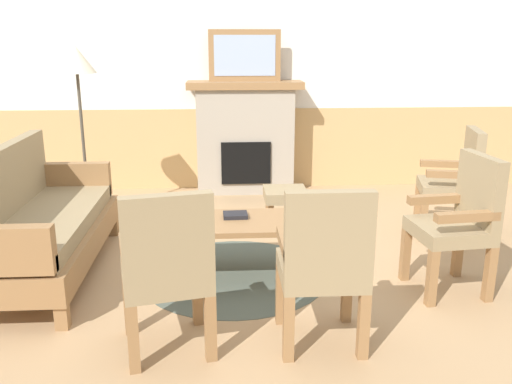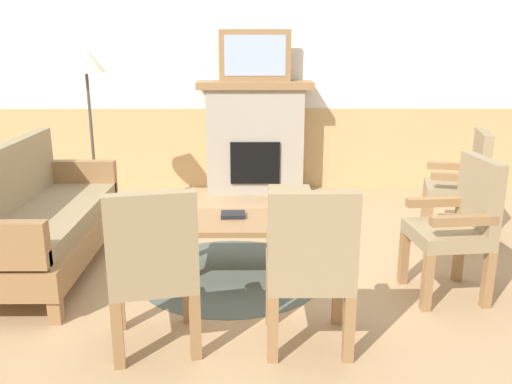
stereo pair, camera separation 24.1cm
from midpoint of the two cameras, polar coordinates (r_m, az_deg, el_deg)
ground_plane at (r=4.23m, az=-1.35°, el=-8.49°), size 14.00×14.00×0.00m
wall_back at (r=6.47m, az=-2.37°, el=11.96°), size 7.20×0.14×2.70m
fireplace at (r=6.30m, az=-2.25°, el=5.83°), size 1.30×0.44×1.28m
framed_picture at (r=6.21m, az=-2.34°, el=14.11°), size 0.80×0.04×0.56m
couch at (r=4.42m, az=-23.00°, el=-3.19°), size 0.70×1.80×0.98m
coffee_table at (r=4.07m, az=-4.06°, el=-3.72°), size 0.96×0.56×0.44m
round_rug at (r=4.21m, az=-3.96°, el=-8.63°), size 1.42×1.42×0.01m
book_on_table at (r=4.12m, az=-3.85°, el=-2.44°), size 0.19×0.15×0.03m
footstool at (r=5.19m, az=1.76°, el=-0.52°), size 0.40×0.40×0.36m
armchair_near_fireplace at (r=5.14m, az=19.00°, el=1.40°), size 0.58×0.58×0.98m
armchair_by_window_left at (r=4.00m, az=19.00°, el=-2.60°), size 0.53×0.53×0.98m
armchair_front_left at (r=3.07m, az=-11.59°, el=-7.57°), size 0.57×0.57×0.98m
armchair_front_center at (r=3.09m, az=4.89°, el=-7.19°), size 0.48×0.48×0.98m
floor_lamp_by_couch at (r=5.50m, az=-19.48°, el=11.88°), size 0.36×0.36×1.68m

